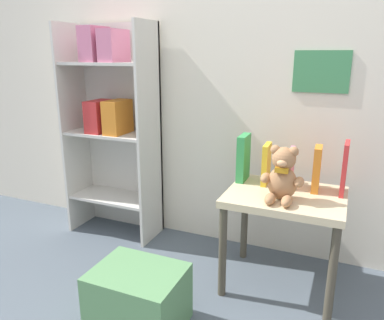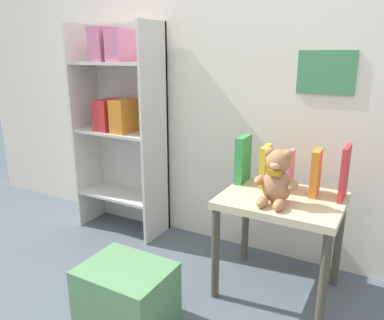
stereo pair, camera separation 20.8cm
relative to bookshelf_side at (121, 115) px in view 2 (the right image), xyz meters
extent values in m
cube|color=silver|center=(0.90, 0.16, 0.45)|extent=(4.80, 0.06, 2.50)
cube|color=#3D8451|center=(1.26, 0.13, 0.30)|extent=(0.29, 0.01, 0.22)
cube|color=beige|center=(-0.29, -0.03, -0.11)|extent=(0.02, 0.29, 1.38)
cube|color=beige|center=(0.29, -0.03, -0.11)|extent=(0.02, 0.29, 1.38)
cube|color=beige|center=(0.00, 0.10, -0.11)|extent=(0.60, 0.02, 1.38)
cube|color=beige|center=(0.00, -0.03, -0.55)|extent=(0.56, 0.26, 0.02)
cube|color=beige|center=(0.00, -0.03, -0.11)|extent=(0.56, 0.26, 0.02)
cube|color=beige|center=(0.00, -0.03, 0.34)|extent=(0.56, 0.26, 0.02)
cube|color=#D17093|center=(-0.07, -0.05, 0.45)|extent=(0.11, 0.20, 0.21)
cube|color=#D17093|center=(0.07, -0.05, 0.44)|extent=(0.11, 0.20, 0.19)
cube|color=red|center=(-0.07, -0.05, 0.01)|extent=(0.11, 0.20, 0.20)
cube|color=orange|center=(0.07, -0.05, 0.01)|extent=(0.11, 0.20, 0.21)
cube|color=beige|center=(1.17, -0.23, -0.29)|extent=(0.57, 0.46, 0.04)
cylinder|color=#494233|center=(0.92, -0.43, -0.55)|extent=(0.04, 0.04, 0.49)
cylinder|color=#494233|center=(1.43, -0.43, -0.55)|extent=(0.04, 0.04, 0.49)
cylinder|color=#494233|center=(0.92, -0.03, -0.55)|extent=(0.04, 0.04, 0.49)
cylinder|color=#494233|center=(1.43, -0.03, -0.55)|extent=(0.04, 0.04, 0.49)
ellipsoid|color=#A8754C|center=(1.16, -0.31, -0.19)|extent=(0.14, 0.11, 0.16)
sphere|color=#A8754C|center=(1.16, -0.31, -0.07)|extent=(0.11, 0.11, 0.11)
sphere|color=#A8754C|center=(1.12, -0.31, -0.04)|extent=(0.05, 0.05, 0.05)
sphere|color=#A8754C|center=(1.21, -0.31, -0.04)|extent=(0.05, 0.05, 0.05)
ellipsoid|color=tan|center=(1.16, -0.36, -0.08)|extent=(0.05, 0.03, 0.03)
ellipsoid|color=#A8754C|center=(1.09, -0.33, -0.17)|extent=(0.05, 0.09, 0.05)
ellipsoid|color=#A8754C|center=(1.24, -0.33, -0.17)|extent=(0.05, 0.09, 0.05)
ellipsoid|color=#A8754C|center=(1.13, -0.39, -0.25)|extent=(0.05, 0.10, 0.05)
ellipsoid|color=#A8754C|center=(1.20, -0.39, -0.25)|extent=(0.05, 0.10, 0.05)
cube|color=#C68419|center=(1.16, -0.36, -0.12)|extent=(0.06, 0.02, 0.02)
cube|color=#33934C|center=(0.92, -0.11, -0.15)|extent=(0.04, 0.15, 0.25)
cube|color=gold|center=(1.04, -0.12, -0.17)|extent=(0.03, 0.14, 0.22)
cube|color=#D17093|center=(1.17, -0.12, -0.17)|extent=(0.03, 0.12, 0.21)
cube|color=orange|center=(1.30, -0.13, -0.16)|extent=(0.04, 0.12, 0.23)
cube|color=red|center=(1.43, -0.11, -0.14)|extent=(0.02, 0.15, 0.26)
cube|color=#568956|center=(0.64, -0.80, -0.66)|extent=(0.40, 0.31, 0.28)
camera|label=1|loc=(1.43, -2.02, 0.40)|focal=35.00mm
camera|label=2|loc=(1.62, -1.93, 0.40)|focal=35.00mm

